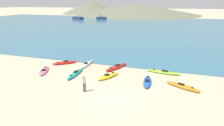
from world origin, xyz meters
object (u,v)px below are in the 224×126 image
kayak_on_sand_0 (117,67)px  kayak_on_sand_3 (44,71)px  kayak_on_sand_7 (87,64)px  kayak_on_sand_1 (108,76)px  kayak_on_sand_4 (183,86)px  kayak_on_sand_6 (147,82)px  kayak_on_sand_2 (163,72)px  moored_boat_2 (78,18)px  moored_boat_0 (101,18)px  kayak_on_sand_8 (65,63)px  person_near_foreground (84,82)px  kayak_on_sand_5 (75,74)px

kayak_on_sand_0 → kayak_on_sand_3: 8.10m
kayak_on_sand_0 → kayak_on_sand_7: size_ratio=1.07×
kayak_on_sand_1 → kayak_on_sand_3: size_ratio=0.94×
kayak_on_sand_3 → kayak_on_sand_7: (3.64, 3.25, 0.04)m
kayak_on_sand_4 → kayak_on_sand_6: size_ratio=1.08×
kayak_on_sand_2 → moored_boat_2: (-36.67, 51.95, 0.46)m
kayak_on_sand_3 → moored_boat_2: (-24.08, 55.27, 0.48)m
kayak_on_sand_1 → moored_boat_0: bearing=110.5°
kayak_on_sand_7 → kayak_on_sand_8: 2.84m
kayak_on_sand_6 → moored_boat_2: moored_boat_2 is taller
kayak_on_sand_4 → kayak_on_sand_6: 3.14m
moored_boat_2 → kayak_on_sand_2: bearing=-54.8°
kayak_on_sand_2 → person_near_foreground: person_near_foreground is taller
kayak_on_sand_0 → moored_boat_0: (-21.53, 54.41, 0.52)m
kayak_on_sand_0 → kayak_on_sand_7: bearing=-179.4°
kayak_on_sand_1 → kayak_on_sand_3: kayak_on_sand_1 is taller
kayak_on_sand_3 → kayak_on_sand_5: (3.73, 0.16, 0.03)m
kayak_on_sand_8 → moored_boat_2: 57.96m
kayak_on_sand_4 → kayak_on_sand_7: (-10.70, 3.00, -0.01)m
kayak_on_sand_7 → moored_boat_0: 57.28m
kayak_on_sand_4 → person_near_foreground: bearing=-159.1°
kayak_on_sand_7 → kayak_on_sand_1: bearing=-37.0°
kayak_on_sand_0 → kayak_on_sand_2: bearing=0.3°
kayak_on_sand_6 → person_near_foreground: (-4.97, -3.21, 0.74)m
kayak_on_sand_5 → person_near_foreground: (2.50, -3.01, 0.75)m
kayak_on_sand_0 → kayak_on_sand_1: size_ratio=1.30×
kayak_on_sand_3 → person_near_foreground: size_ratio=1.77×
moored_boat_2 → person_near_foreground: bearing=-62.5°
kayak_on_sand_2 → kayak_on_sand_6: kayak_on_sand_6 is taller
kayak_on_sand_7 → moored_boat_0: size_ratio=0.72×
kayak_on_sand_3 → moored_boat_2: size_ratio=0.52×
kayak_on_sand_1 → kayak_on_sand_3: bearing=-175.7°
person_near_foreground → moored_boat_0: 63.89m
kayak_on_sand_8 → person_near_foreground: 7.96m
kayak_on_sand_1 → kayak_on_sand_4: bearing=-2.4°
moored_boat_0 → moored_boat_2: moored_boat_0 is taller
kayak_on_sand_2 → person_near_foreground: bearing=-135.9°
moored_boat_0 → kayak_on_sand_3: bearing=-76.2°
kayak_on_sand_3 → kayak_on_sand_4: bearing=1.0°
kayak_on_sand_0 → kayak_on_sand_4: size_ratio=1.15×
kayak_on_sand_0 → kayak_on_sand_7: (-3.76, -0.04, -0.02)m
kayak_on_sand_1 → kayak_on_sand_7: (-3.59, 2.71, -0.01)m
kayak_on_sand_0 → kayak_on_sand_3: (-7.40, -3.29, -0.05)m
kayak_on_sand_4 → kayak_on_sand_5: bearing=-179.5°
kayak_on_sand_4 → kayak_on_sand_8: kayak_on_sand_8 is taller
kayak_on_sand_5 → person_near_foreground: bearing=-50.3°
moored_boat_2 → kayak_on_sand_4: bearing=-55.1°
kayak_on_sand_1 → kayak_on_sand_8: 6.84m
person_near_foreground → moored_boat_2: (-30.31, 58.12, -0.31)m
kayak_on_sand_4 → person_near_foreground: size_ratio=1.88×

